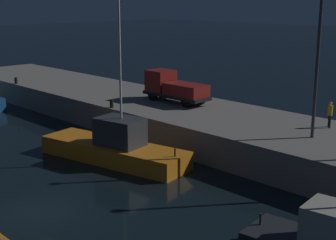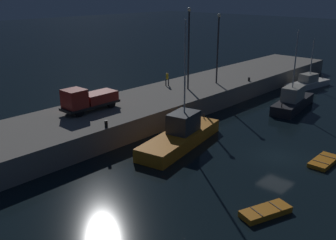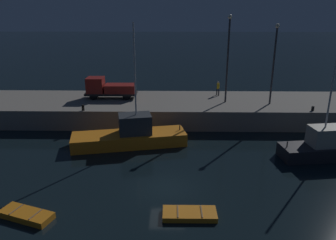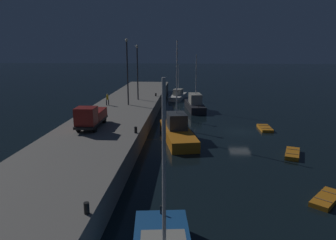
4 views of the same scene
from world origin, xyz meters
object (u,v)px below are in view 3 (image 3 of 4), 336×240
object	(u,v)px
rowboat_white_mid	(26,215)
dockworker	(218,87)
bollard_central	(313,108)
fishing_boat_white	(131,135)
lamp_post_east	(274,59)
dinghy_red_small	(190,214)
bollard_west	(83,108)
utility_truck	(109,88)
fishing_trawler_red	(330,146)
lamp_post_west	(228,54)

from	to	relation	value
rowboat_white_mid	dockworker	xyz separation A→B (m)	(14.11, 21.60, 2.86)
dockworker	bollard_central	distance (m)	10.77
fishing_boat_white	bollard_central	world-z (taller)	fishing_boat_white
lamp_post_east	dockworker	size ratio (longest dim) A/B	5.01
rowboat_white_mid	dinghy_red_small	size ratio (longest dim) A/B	1.08
rowboat_white_mid	fishing_boat_white	bearing A→B (deg)	66.48
bollard_west	dockworker	bearing A→B (deg)	23.98
rowboat_white_mid	dockworker	distance (m)	25.96
utility_truck	fishing_trawler_red	bearing A→B (deg)	-28.24
dinghy_red_small	bollard_central	bearing A→B (deg)	49.22
rowboat_white_mid	lamp_post_east	size ratio (longest dim) A/B	0.42
rowboat_white_mid	lamp_post_west	distance (m)	24.79
utility_truck	bollard_central	distance (m)	22.14
dinghy_red_small	lamp_post_west	size ratio (longest dim) A/B	0.35
bollard_central	lamp_post_east	bearing A→B (deg)	146.64
fishing_boat_white	dinghy_red_small	world-z (taller)	fishing_boat_white
fishing_boat_white	dockworker	world-z (taller)	fishing_boat_white
dockworker	fishing_boat_white	bearing A→B (deg)	-131.78
lamp_post_east	rowboat_white_mid	bearing A→B (deg)	-136.99
lamp_post_west	lamp_post_east	bearing A→B (deg)	-8.05
fishing_trawler_red	bollard_west	size ratio (longest dim) A/B	14.57
dockworker	bollard_west	xyz separation A→B (m)	(-14.48, -6.44, -0.65)
dinghy_red_small	lamp_post_east	world-z (taller)	lamp_post_east
rowboat_white_mid	bollard_central	world-z (taller)	bollard_central
dinghy_red_small	lamp_post_west	distance (m)	20.31
fishing_boat_white	lamp_post_west	size ratio (longest dim) A/B	1.18
utility_truck	dockworker	bearing A→B (deg)	6.81
dinghy_red_small	bollard_west	distance (m)	18.16
lamp_post_west	rowboat_white_mid	bearing A→B (deg)	-127.99
lamp_post_west	dockworker	world-z (taller)	lamp_post_west
lamp_post_east	bollard_west	xyz separation A→B (m)	(-19.68, -2.86, -4.58)
bollard_central	dinghy_red_small	bearing A→B (deg)	-130.78
dinghy_red_small	dockworker	xyz separation A→B (m)	(4.26, 21.28, 2.90)
dinghy_red_small	rowboat_white_mid	bearing A→B (deg)	-178.16
lamp_post_east	bollard_central	distance (m)	6.43
dinghy_red_small	bollard_central	distance (m)	20.27
utility_truck	dockworker	world-z (taller)	utility_truck
fishing_boat_white	fishing_trawler_red	bearing A→B (deg)	-7.73
rowboat_white_mid	dinghy_red_small	bearing A→B (deg)	1.84
lamp_post_east	utility_truck	world-z (taller)	lamp_post_east
fishing_boat_white	lamp_post_east	distance (m)	17.01
dockworker	bollard_west	bearing A→B (deg)	-156.02
bollard_central	bollard_west	bearing A→B (deg)	-178.97
utility_truck	bollard_central	world-z (taller)	utility_truck
bollard_west	dinghy_red_small	bearing A→B (deg)	-55.45
lamp_post_west	dockworker	xyz separation A→B (m)	(-0.48, 2.91, -4.37)
dinghy_red_small	dockworker	size ratio (longest dim) A/B	1.95
lamp_post_east	utility_truck	size ratio (longest dim) A/B	1.43
lamp_post_east	fishing_boat_white	bearing A→B (deg)	-154.99
lamp_post_west	lamp_post_east	size ratio (longest dim) A/B	1.10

